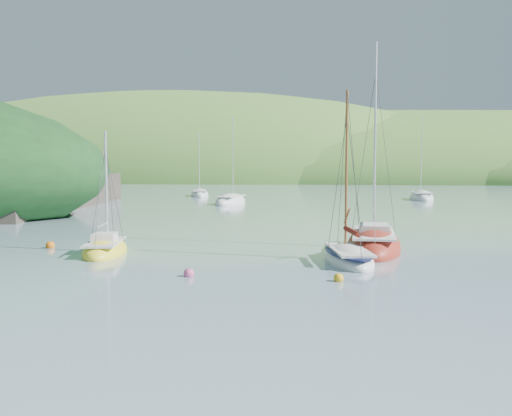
% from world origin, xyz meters
% --- Properties ---
extents(ground, '(700.00, 700.00, 0.00)m').
position_xyz_m(ground, '(0.00, 0.00, 0.00)').
color(ground, '#728F9D').
rests_on(ground, ground).
extents(shoreline_hills, '(690.00, 135.00, 56.00)m').
position_xyz_m(shoreline_hills, '(-9.66, 172.42, 0.00)').
color(shoreline_hills, '#396D29').
rests_on(shoreline_hills, ground).
extents(daysailer_white, '(3.18, 5.85, 8.52)m').
position_xyz_m(daysailer_white, '(3.99, 5.69, 0.20)').
color(daysailer_white, white).
rests_on(daysailer_white, ground).
extents(sloop_red, '(2.93, 8.12, 11.93)m').
position_xyz_m(sloop_red, '(5.26, 9.70, 0.22)').
color(sloop_red, maroon).
rests_on(sloop_red, ground).
extents(sailboat_yellow, '(3.19, 5.46, 6.80)m').
position_xyz_m(sailboat_yellow, '(-8.15, 6.15, 0.17)').
color(sailboat_yellow, yellow).
rests_on(sailboat_yellow, ground).
extents(distant_sloop_a, '(3.45, 8.11, 11.27)m').
position_xyz_m(distant_sloop_a, '(-10.10, 44.57, 0.19)').
color(distant_sloop_a, white).
rests_on(distant_sloop_a, ground).
extents(distant_sloop_b, '(2.97, 8.33, 11.85)m').
position_xyz_m(distant_sloop_b, '(12.97, 57.22, 0.20)').
color(distant_sloop_b, white).
rests_on(distant_sloop_b, ground).
extents(distant_sloop_c, '(4.57, 7.68, 10.35)m').
position_xyz_m(distant_sloop_c, '(-18.33, 60.73, 0.18)').
color(distant_sloop_c, white).
rests_on(distant_sloop_c, ground).
extents(mooring_buoys, '(25.07, 8.86, 0.48)m').
position_xyz_m(mooring_buoys, '(1.14, 3.80, 0.12)').
color(mooring_buoys, gold).
rests_on(mooring_buoys, ground).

